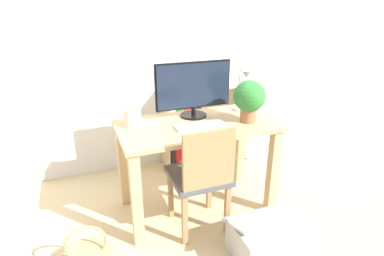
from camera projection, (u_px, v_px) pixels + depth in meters
name	position (u px, v px, depth m)	size (l,w,h in m)	color
ground_plane	(196.00, 206.00, 2.67)	(10.00, 10.00, 0.00)	#CCB284
wall_back	(161.00, 34.00, 2.96)	(8.00, 0.05, 2.60)	white
desk	(197.00, 142.00, 2.45)	(1.18, 0.63, 0.73)	tan
monitor	(193.00, 87.00, 2.46)	(0.61, 0.21, 0.43)	black
keyboard	(200.00, 126.00, 2.33)	(0.37, 0.12, 0.02)	silver
vase	(132.00, 116.00, 2.32)	(0.13, 0.13, 0.19)	silver
desk_lamp	(243.00, 87.00, 2.56)	(0.10, 0.19, 0.35)	#B7B7BC
potted_plant	(249.00, 98.00, 2.37)	(0.24, 0.24, 0.32)	#9E6647
chair	(201.00, 175.00, 2.23)	(0.40, 0.40, 0.84)	#4C4C51
bookshelf	(190.00, 124.00, 3.20)	(0.87, 0.28, 0.82)	#D8BC8C
storage_box	(270.00, 237.00, 2.13)	(0.51, 0.38, 0.31)	#B2B2B7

